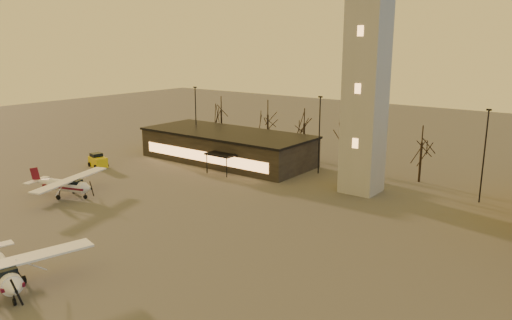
# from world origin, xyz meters

# --- Properties ---
(ground) EXTENTS (220.00, 220.00, 0.00)m
(ground) POSITION_xyz_m (0.00, 0.00, 0.00)
(ground) COLOR #484542
(ground) RESTS_ON ground
(control_tower) EXTENTS (6.80, 6.80, 32.60)m
(control_tower) POSITION_xyz_m (0.00, 30.00, 16.33)
(control_tower) COLOR #9F9D97
(control_tower) RESTS_ON ground
(terminal) EXTENTS (25.40, 12.20, 4.30)m
(terminal) POSITION_xyz_m (-21.99, 31.98, 2.16)
(terminal) COLOR black
(terminal) RESTS_ON ground
(light_poles) EXTENTS (58.50, 12.25, 10.14)m
(light_poles) POSITION_xyz_m (0.50, 31.00, 5.41)
(light_poles) COLOR black
(light_poles) RESTS_ON ground
(tree_row) EXTENTS (37.20, 9.20, 8.80)m
(tree_row) POSITION_xyz_m (-13.70, 39.16, 5.94)
(tree_row) COLOR black
(tree_row) RESTS_ON ground
(cessna_front) EXTENTS (9.67, 12.08, 3.34)m
(cessna_front) POSITION_xyz_m (-9.22, -6.81, 1.14)
(cessna_front) COLOR white
(cessna_front) RESTS_ON ground
(cessna_rear) EXTENTS (8.90, 10.96, 3.05)m
(cessna_rear) POSITION_xyz_m (-25.04, 8.34, 1.04)
(cessna_rear) COLOR silver
(cessna_rear) RESTS_ON ground
(service_cart) EXTENTS (3.22, 2.37, 1.88)m
(service_cart) POSITION_xyz_m (-34.06, 18.60, 0.72)
(service_cart) COLOR yellow
(service_cart) RESTS_ON ground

